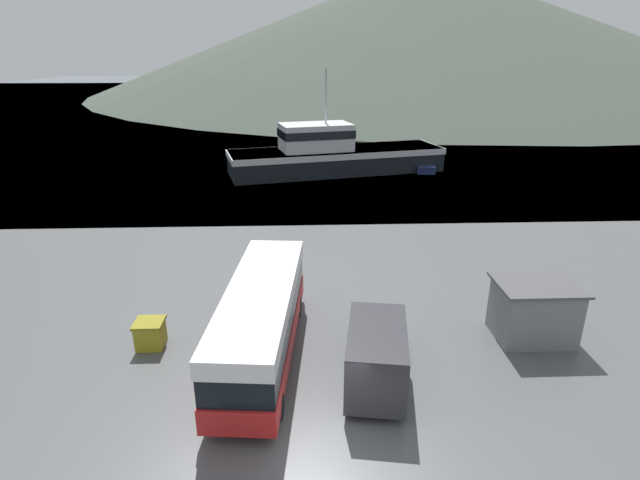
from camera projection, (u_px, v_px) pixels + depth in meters
name	position (u px, v px, depth m)	size (l,w,h in m)	color
ground_plane	(332.00, 453.00, 15.78)	(400.00, 400.00, 0.00)	#515456
water_surface	(302.00, 94.00, 148.52)	(240.00, 240.00, 0.00)	slate
hill_backdrop	(424.00, 28.00, 151.38)	(195.61, 195.61, 36.85)	#424C42
tour_bus	(261.00, 318.00, 20.15)	(3.48, 10.55, 3.21)	red
delivery_van	(377.00, 350.00, 18.88)	(3.02, 6.17, 2.53)	#2D2D33
fishing_boat	(332.00, 154.00, 51.74)	(22.96, 10.99, 10.39)	black
storage_bin	(150.00, 334.00, 21.30)	(1.22, 1.19, 1.20)	olive
dock_kiosk	(534.00, 311.00, 21.75)	(3.50, 2.65, 2.61)	slate
small_boat	(423.00, 165.00, 53.83)	(2.38, 5.93, 0.78)	#19234C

